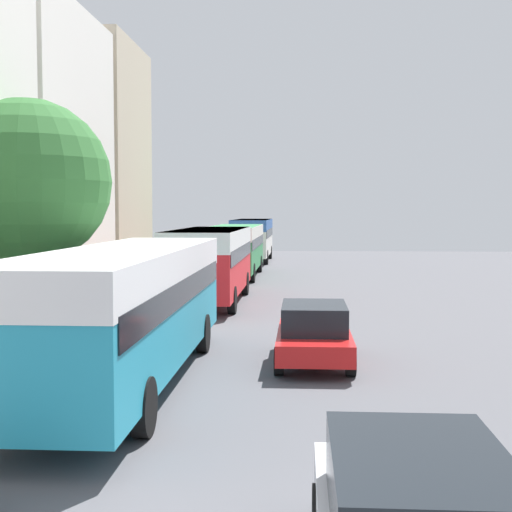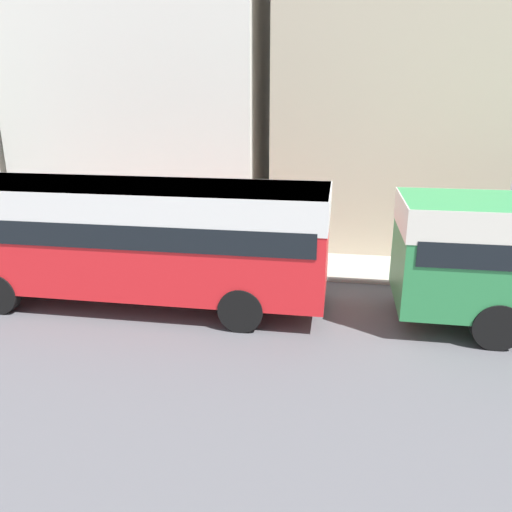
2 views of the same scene
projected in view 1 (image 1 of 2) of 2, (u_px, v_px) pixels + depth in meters
name	position (u px, v px, depth m)	size (l,w,h in m)	color
building_far_terrace	(15.00, 160.00, 26.68)	(5.29, 8.44, 11.22)	silver
building_end_row	(80.00, 166.00, 35.01)	(5.69, 7.10, 11.82)	#BCAD93
bus_lead	(127.00, 296.00, 15.16)	(2.54, 11.41, 2.92)	teal
bus_following	(210.00, 255.00, 28.52)	(2.62, 9.49, 2.97)	red
bus_third_in_line	(235.00, 244.00, 39.84)	(2.59, 10.19, 2.87)	#2D8447
bus_rear	(253.00, 234.00, 52.01)	(2.56, 9.72, 3.07)	silver
car_far_curb	(314.00, 333.00, 17.26)	(1.83, 4.07, 1.46)	red
pedestrian_near_curb	(179.00, 257.00, 42.27)	(0.34, 0.34, 1.59)	#232838
street_tree	(28.00, 182.00, 18.44)	(4.30, 4.30, 6.47)	brown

